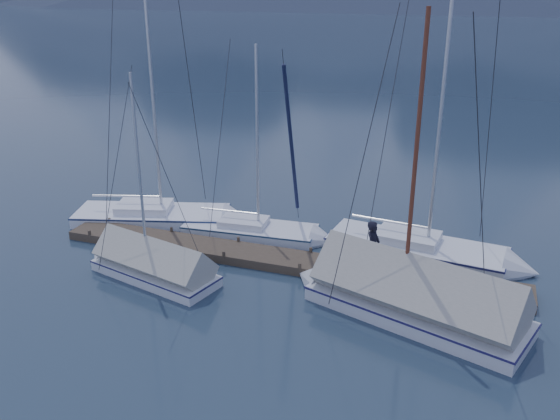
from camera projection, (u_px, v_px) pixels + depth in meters
The scene contains 9 objects.
ground at pixel (261, 288), 20.69m from camera, with size 1000.00×1000.00×0.00m, color #172434.
dock at pixel (280, 261), 22.41m from camera, with size 18.00×1.50×0.54m.
mooring_posts at pixel (268, 254), 22.48m from camera, with size 15.12×1.52×0.35m.
sailboat_open_left at pixel (174, 218), 26.31m from camera, with size 8.10×4.27×10.31m.
sailboat_open_mid at pixel (269, 233), 24.78m from camera, with size 6.62×2.79×8.60m.
sailboat_open_right at pixel (441, 255), 22.77m from camera, with size 8.15×3.47×10.51m.
sailboat_covered_near at pixel (399, 297), 19.08m from camera, with size 8.41×4.84×10.46m.
sailboat_covered_far at pixel (146, 265), 21.50m from camera, with size 5.97×3.07×8.04m.
person at pixel (373, 247), 20.78m from camera, with size 0.70×0.46×1.93m, color black.
Camera 1 is at (6.66, -17.02, 10.10)m, focal length 38.00 mm.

